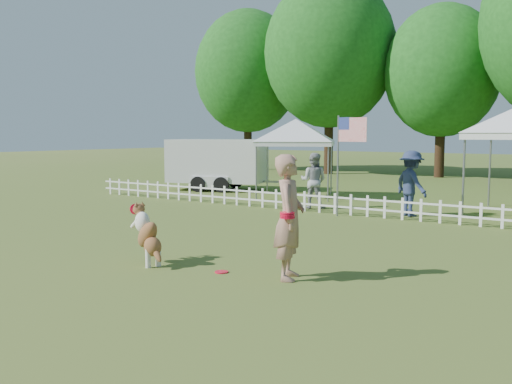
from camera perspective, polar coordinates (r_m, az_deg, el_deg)
ground at (r=10.01m, az=-3.99°, el=-7.43°), size 120.00×120.00×0.00m
picket_fence at (r=15.95m, az=11.91°, el=-1.46°), size 22.00×0.08×0.60m
handler at (r=8.99m, az=3.36°, el=-2.53°), size 0.73×0.85×1.98m
dog at (r=10.20m, az=-10.77°, el=-4.24°), size 1.08×0.70×1.06m
frisbee_on_turf at (r=9.58m, az=-3.47°, el=-7.98°), size 0.25×0.25×0.02m
canopy_tent_left at (r=20.61m, az=3.98°, el=3.30°), size 3.54×3.54×2.76m
cargo_trailer at (r=23.29m, az=-3.87°, el=2.80°), size 5.22×3.62×2.11m
flag_pole at (r=15.95m, az=8.18°, el=2.57°), size 1.06×0.41×2.79m
spectator_a at (r=17.60m, az=5.77°, el=1.14°), size 0.96×0.82×1.71m
spectator_b at (r=16.42m, az=15.27°, el=0.83°), size 1.36×1.22×1.83m
tree_far_left at (r=36.49m, az=-0.82°, el=10.91°), size 6.60×6.60×11.00m
tree_left at (r=32.99m, az=7.37°, el=12.27°), size 7.40×7.40×12.00m
tree_center_left at (r=31.55m, az=18.09°, el=10.32°), size 6.00×6.00×9.80m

